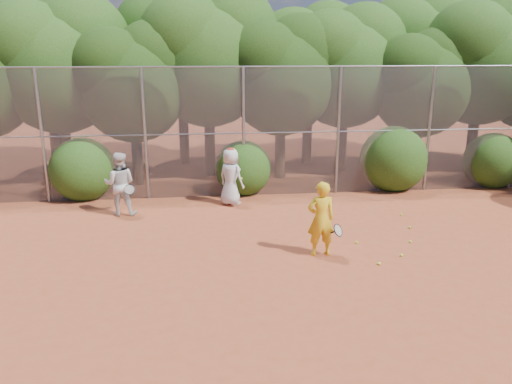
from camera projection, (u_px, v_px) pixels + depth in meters
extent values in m
plane|color=brown|center=(317.00, 274.00, 10.33)|extent=(80.00, 80.00, 0.00)
cylinder|color=gray|center=(42.00, 137.00, 14.77)|extent=(0.09, 0.09, 4.00)
cylinder|color=gray|center=(145.00, 135.00, 15.09)|extent=(0.09, 0.09, 4.00)
cylinder|color=gray|center=(244.00, 133.00, 15.41)|extent=(0.09, 0.09, 4.00)
cylinder|color=gray|center=(338.00, 131.00, 15.73)|extent=(0.09, 0.09, 4.00)
cylinder|color=gray|center=(429.00, 130.00, 16.04)|extent=(0.09, 0.09, 4.00)
cylinder|color=gray|center=(276.00, 66.00, 14.97)|extent=(20.00, 0.05, 0.05)
cylinder|color=gray|center=(276.00, 133.00, 15.51)|extent=(20.00, 0.04, 0.04)
cube|color=slate|center=(276.00, 133.00, 15.51)|extent=(20.00, 0.02, 4.00)
sphere|color=black|center=(0.00, 50.00, 16.19)|extent=(3.05, 3.05, 3.05)
cylinder|color=black|center=(66.00, 146.00, 17.37)|extent=(0.38, 0.38, 2.52)
sphere|color=#1E3F0F|center=(58.00, 73.00, 16.69)|extent=(4.03, 4.03, 4.03)
sphere|color=#1E3F0F|center=(83.00, 42.00, 16.88)|extent=(3.23, 3.23, 3.23)
sphere|color=#1E3F0F|center=(31.00, 48.00, 16.10)|extent=(3.02, 3.02, 3.02)
cylinder|color=black|center=(137.00, 153.00, 17.01)|extent=(0.36, 0.36, 2.17)
sphere|color=black|center=(133.00, 90.00, 16.43)|extent=(3.47, 3.47, 3.47)
sphere|color=black|center=(154.00, 62.00, 16.59)|extent=(2.78, 2.78, 2.78)
sphere|color=black|center=(111.00, 69.00, 15.92)|extent=(2.60, 2.60, 2.60)
cylinder|color=black|center=(210.00, 140.00, 18.16)|extent=(0.39, 0.39, 2.66)
sphere|color=#1E3F0F|center=(208.00, 66.00, 17.45)|extent=(4.26, 4.26, 4.26)
sphere|color=#1E3F0F|center=(231.00, 35.00, 17.65)|extent=(3.40, 3.40, 3.40)
sphere|color=#1E3F0F|center=(185.00, 40.00, 16.83)|extent=(3.19, 3.19, 3.19)
cylinder|color=black|center=(280.00, 146.00, 17.91)|extent=(0.37, 0.37, 2.27)
sphere|color=black|center=(281.00, 83.00, 17.29)|extent=(3.64, 3.64, 3.64)
sphere|color=black|center=(300.00, 56.00, 17.47)|extent=(2.91, 2.91, 2.91)
sphere|color=black|center=(264.00, 62.00, 16.77)|extent=(2.73, 2.73, 2.73)
cylinder|color=black|center=(342.00, 139.00, 18.91)|extent=(0.38, 0.38, 2.45)
sphere|color=#1E3F0F|center=(345.00, 74.00, 18.25)|extent=(3.92, 3.92, 3.92)
sphere|color=#1E3F0F|center=(364.00, 46.00, 18.44)|extent=(3.14, 3.14, 3.14)
sphere|color=#1E3F0F|center=(329.00, 52.00, 17.68)|extent=(2.94, 2.94, 2.94)
cylinder|color=black|center=(416.00, 147.00, 18.27)|extent=(0.36, 0.36, 2.10)
sphere|color=black|center=(421.00, 90.00, 17.70)|extent=(3.36, 3.36, 3.36)
sphere|color=black|center=(437.00, 65.00, 17.87)|extent=(2.69, 2.69, 2.69)
sphere|color=black|center=(409.00, 71.00, 17.22)|extent=(2.52, 2.52, 2.52)
cylinder|color=black|center=(472.00, 136.00, 19.04)|extent=(0.39, 0.39, 2.59)
sphere|color=#1E3F0F|center=(481.00, 68.00, 18.34)|extent=(4.14, 4.14, 4.14)
sphere|color=#1E3F0F|center=(499.00, 39.00, 18.54)|extent=(3.32, 3.32, 3.32)
sphere|color=#1E3F0F|center=(469.00, 45.00, 17.74)|extent=(3.11, 3.11, 3.11)
cylinder|color=black|center=(55.00, 134.00, 19.44)|extent=(0.39, 0.39, 2.62)
sphere|color=#1E3F0F|center=(47.00, 66.00, 18.74)|extent=(4.20, 4.20, 4.20)
sphere|color=#1E3F0F|center=(70.00, 37.00, 18.94)|extent=(3.36, 3.36, 3.36)
sphere|color=#1E3F0F|center=(21.00, 43.00, 18.13)|extent=(3.15, 3.15, 3.15)
cylinder|color=black|center=(184.00, 129.00, 20.14)|extent=(0.40, 0.40, 2.80)
sphere|color=#1E3F0F|center=(181.00, 59.00, 19.39)|extent=(4.48, 4.48, 4.48)
sphere|color=#1E3F0F|center=(203.00, 29.00, 19.60)|extent=(3.58, 3.58, 3.58)
sphere|color=#1E3F0F|center=(159.00, 34.00, 18.74)|extent=(3.36, 3.36, 3.36)
cylinder|color=black|center=(307.00, 132.00, 20.33)|extent=(0.38, 0.38, 2.52)
sphere|color=#1E3F0F|center=(309.00, 70.00, 19.65)|extent=(4.03, 4.03, 4.03)
sphere|color=#1E3F0F|center=(327.00, 43.00, 19.84)|extent=(3.23, 3.23, 3.23)
sphere|color=#1E3F0F|center=(293.00, 48.00, 19.06)|extent=(3.02, 3.02, 3.02)
cylinder|color=black|center=(407.00, 125.00, 21.35)|extent=(0.40, 0.40, 2.73)
sphere|color=#1E3F0F|center=(413.00, 61.00, 20.61)|extent=(4.37, 4.37, 4.37)
sphere|color=#1E3F0F|center=(431.00, 34.00, 20.82)|extent=(3.49, 3.49, 3.49)
sphere|color=#1E3F0F|center=(400.00, 39.00, 19.98)|extent=(3.28, 3.28, 3.28)
sphere|color=#1E3F0F|center=(82.00, 167.00, 15.44)|extent=(2.00, 2.00, 2.00)
sphere|color=#1E3F0F|center=(243.00, 166.00, 16.00)|extent=(1.80, 1.80, 1.80)
sphere|color=#1E3F0F|center=(394.00, 156.00, 16.47)|extent=(2.20, 2.20, 2.20)
sphere|color=#1E3F0F|center=(493.00, 158.00, 16.88)|extent=(1.90, 1.90, 1.90)
imported|color=gold|center=(321.00, 219.00, 11.09)|extent=(0.65, 0.45, 1.72)
torus|color=black|center=(338.00, 230.00, 10.99)|extent=(0.33, 0.34, 0.28)
cylinder|color=black|center=(330.00, 233.00, 11.13)|extent=(0.21, 0.20, 0.16)
imported|color=silver|center=(231.00, 177.00, 14.79)|extent=(0.98, 0.96, 1.71)
ellipsoid|color=#B62B1A|center=(230.00, 150.00, 14.56)|extent=(0.22, 0.22, 0.13)
sphere|color=#B9D526|center=(241.00, 178.00, 14.63)|extent=(0.07, 0.07, 0.07)
imported|color=silver|center=(120.00, 184.00, 13.87)|extent=(0.90, 0.72, 1.78)
torus|color=black|center=(129.00, 189.00, 13.64)|extent=(0.32, 0.19, 0.28)
cylinder|color=black|center=(130.00, 191.00, 13.86)|extent=(0.05, 0.26, 0.16)
sphere|color=#B9D526|center=(357.00, 242.00, 11.95)|extent=(0.07, 0.07, 0.07)
sphere|color=#B9D526|center=(410.00, 242.00, 12.01)|extent=(0.07, 0.07, 0.07)
sphere|color=#B9D526|center=(401.00, 255.00, 11.21)|extent=(0.07, 0.07, 0.07)
sphere|color=#B9D526|center=(379.00, 264.00, 10.77)|extent=(0.07, 0.07, 0.07)
sphere|color=#B9D526|center=(401.00, 214.00, 13.98)|extent=(0.07, 0.07, 0.07)
sphere|color=#B9D526|center=(410.00, 227.00, 12.96)|extent=(0.07, 0.07, 0.07)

